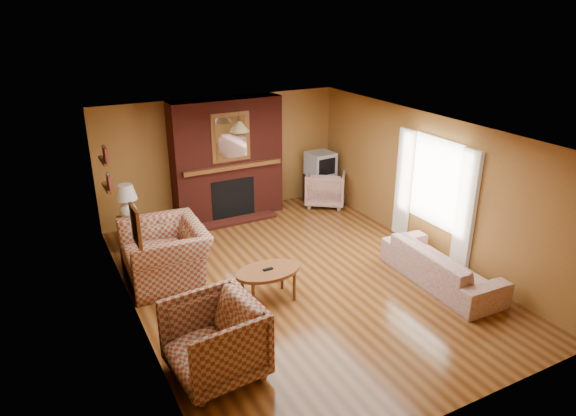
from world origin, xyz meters
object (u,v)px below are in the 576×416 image
coffee_table (268,273)px  side_table (131,232)px  plaid_loveseat (165,253)px  floral_armchair (326,188)px  plaid_armchair (214,340)px  crt_tv (321,164)px  fireplace (227,160)px  floral_sofa (442,265)px  tv_stand (320,188)px  table_lamp (127,200)px

coffee_table → side_table: size_ratio=1.80×
plaid_loveseat → floral_armchair: bearing=113.9°
plaid_armchair → crt_tv: 5.87m
floral_armchair → side_table: (-4.18, -0.15, -0.11)m
plaid_armchair → side_table: bearing=176.7°
side_table → plaid_loveseat: bearing=-80.2°
fireplace → side_table: (-2.10, -0.53, -0.91)m
floral_sofa → side_table: bearing=50.0°
floral_armchair → coffee_table: floral_armchair is taller
plaid_loveseat → tv_stand: plaid_loveseat is taller
side_table → crt_tv: bearing=4.7°
crt_tv → fireplace: bearing=174.7°
plaid_armchair → floral_armchair: 5.74m
tv_stand → floral_sofa: bearing=-93.2°
floral_sofa → coffee_table: bearing=74.6°
fireplace → crt_tv: size_ratio=4.18×
floral_armchair → table_lamp: size_ratio=1.33×
floral_sofa → table_lamp: table_lamp is taller
plaid_loveseat → side_table: plaid_loveseat is taller
floral_armchair → coffee_table: size_ratio=0.86×
fireplace → coffee_table: 3.45m
plaid_armchair → table_lamp: (-0.15, 3.94, 0.43)m
crt_tv → plaid_loveseat: bearing=-155.3°
fireplace → floral_sofa: size_ratio=1.16×
fireplace → tv_stand: bearing=-5.1°
floral_sofa → floral_armchair: 3.72m
floral_sofa → crt_tv: size_ratio=3.60×
coffee_table → table_lamp: bearing=116.9°
plaid_loveseat → crt_tv: (3.90, 1.80, 0.43)m
floral_armchair → plaid_loveseat: bearing=59.1°
fireplace → plaid_armchair: bearing=-113.6°
plaid_loveseat → coffee_table: plaid_loveseat is taller
fireplace → floral_sofa: bearing=-65.1°
plaid_loveseat → floral_armchair: plaid_loveseat is taller
plaid_loveseat → crt_tv: crt_tv is taller
fireplace → table_lamp: 2.19m
plaid_loveseat → crt_tv: size_ratio=2.40×
side_table → floral_sofa: bearing=-41.7°
coffee_table → side_table: 3.10m
plaid_armchair → table_lamp: 3.96m
crt_tv → plaid_armchair: bearing=-133.0°
floral_armchair → table_lamp: bearing=38.9°
side_table → fireplace: bearing=14.3°
floral_armchair → crt_tv: size_ratio=1.46×
tv_stand → coffee_table: bearing=-132.5°
plaid_armchair → tv_stand: bearing=131.5°
plaid_loveseat → floral_sofa: (3.75, -2.11, -0.15)m
fireplace → side_table: size_ratio=4.41×
coffee_table → crt_tv: size_ratio=1.70×
side_table → table_lamp: size_ratio=0.86×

